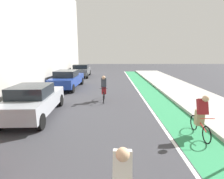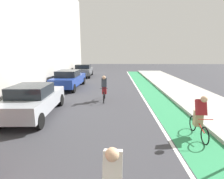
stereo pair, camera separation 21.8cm
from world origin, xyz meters
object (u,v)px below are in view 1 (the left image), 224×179
(cyclist_mid, at_px, (201,115))
(parked_sedan_gray, at_px, (81,70))
(cyclist_trailing, at_px, (104,88))
(parked_sedan_blue, at_px, (67,79))
(parked_sedan_silver, at_px, (34,100))

(cyclist_mid, bearing_deg, parked_sedan_gray, 113.79)
(cyclist_mid, distance_m, cyclist_trailing, 5.99)
(parked_sedan_blue, relative_size, cyclist_trailing, 2.71)
(parked_sedan_silver, distance_m, parked_sedan_gray, 13.59)
(parked_sedan_blue, bearing_deg, parked_sedan_silver, -89.97)
(parked_sedan_silver, xyz_separation_m, cyclist_mid, (6.90, -2.07, 0.02))
(parked_sedan_gray, relative_size, cyclist_trailing, 2.48)
(parked_sedan_blue, relative_size, cyclist_mid, 2.84)
(parked_sedan_gray, xyz_separation_m, cyclist_trailing, (3.22, -10.94, 0.02))
(parked_sedan_gray, height_order, cyclist_trailing, cyclist_trailing)
(parked_sedan_silver, bearing_deg, cyclist_trailing, 39.43)
(cyclist_mid, xyz_separation_m, cyclist_trailing, (-3.68, 4.72, 0.01))
(cyclist_mid, relative_size, cyclist_trailing, 0.95)
(parked_sedan_silver, relative_size, cyclist_trailing, 2.48)
(parked_sedan_gray, xyz_separation_m, cyclist_mid, (6.90, -15.66, 0.02))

